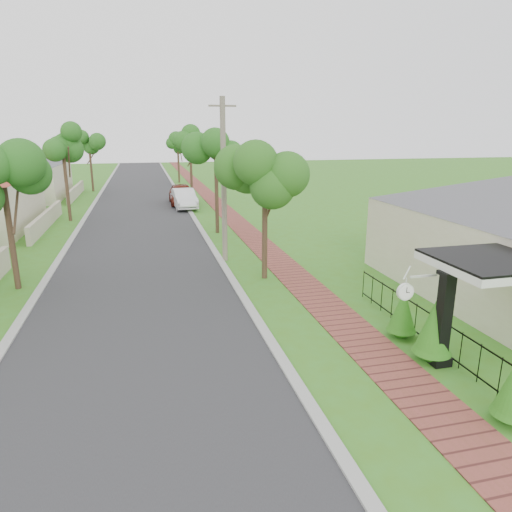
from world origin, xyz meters
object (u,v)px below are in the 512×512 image
object	(u,v)px
parked_car_red	(181,194)
near_tree	(265,180)
parked_car_white	(184,199)
utility_pole	(224,181)
porch_post	(443,324)
station_clock	(407,291)

from	to	relation	value
parked_car_red	near_tree	distance (m)	20.87
parked_car_white	utility_pole	distance (m)	15.64
porch_post	parked_car_white	xyz separation A→B (m)	(-4.15, 26.36, -0.38)
porch_post	parked_car_white	distance (m)	26.68
near_tree	utility_pole	world-z (taller)	utility_pole
parked_car_red	station_clock	xyz separation A→B (m)	(3.29, -28.16, 1.13)
near_tree	utility_pole	distance (m)	3.21
porch_post	parked_car_red	bearing A→B (deg)	98.28
porch_post	utility_pole	world-z (taller)	utility_pole
parked_car_red	utility_pole	size ratio (longest dim) A/B	0.66
station_clock	porch_post	bearing A→B (deg)	-24.84
near_tree	utility_pole	xyz separation A→B (m)	(-1.10, 3.00, -0.32)
porch_post	station_clock	distance (m)	1.26
parked_car_white	station_clock	size ratio (longest dim) A/B	4.23
porch_post	near_tree	bearing A→B (deg)	107.66
parked_car_white	station_clock	distance (m)	26.19
near_tree	station_clock	xyz separation A→B (m)	(1.68, -7.60, -2.06)
parked_car_red	utility_pole	bearing A→B (deg)	-87.79
parked_car_red	near_tree	world-z (taller)	near_tree
porch_post	near_tree	xyz separation A→B (m)	(-2.55, 8.00, 2.89)
utility_pole	station_clock	xyz separation A→B (m)	(2.79, -10.60, -1.74)
parked_car_red	near_tree	xyz separation A→B (m)	(1.61, -20.56, 3.19)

